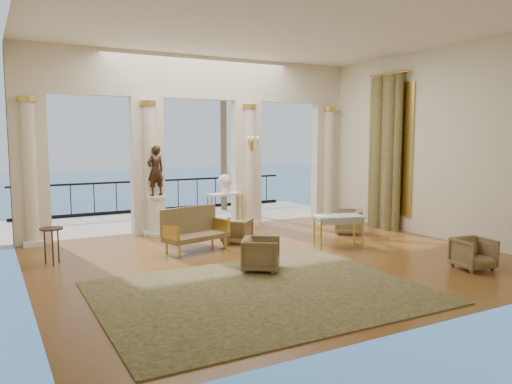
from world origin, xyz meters
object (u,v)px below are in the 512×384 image
armchair_b (474,252)px  settee (194,229)px  console_table (225,199)px  side_table (51,233)px  statue (156,171)px  game_table (338,219)px  pedestal (157,216)px  armchair_d (237,229)px  armchair_c (349,220)px  armchair_a (261,253)px

armchair_b → settee: size_ratio=0.42×
console_table → side_table: bearing=-172.3°
side_table → statue: bearing=34.5°
game_table → pedestal: 4.51m
armchair_b → statue: statue is taller
side_table → settee: bearing=-4.4°
game_table → side_table: 5.90m
settee → pedestal: (-0.17, 2.03, 0.01)m
settee → console_table: console_table is taller
armchair_b → game_table: size_ratio=0.55×
armchair_d → settee: 1.21m
armchair_d → armchair_b: bearing=169.2°
armchair_c → game_table: size_ratio=0.58×
settee → console_table: size_ratio=1.43×
armchair_b → side_table: 7.93m
armchair_a → armchair_d: size_ratio=1.08×
armchair_a → console_table: size_ratio=0.64×
armchair_c → side_table: (-6.94, 0.33, 0.27)m
armchair_d → console_table: size_ratio=0.59×
side_table → console_table: bearing=22.4°
game_table → console_table: 3.55m
statue → side_table: 3.35m
side_table → armchair_c: bearing=-2.7°
settee → side_table: (-2.81, 0.22, 0.15)m
armchair_a → statue: size_ratio=0.55×
armchair_b → pedestal: pedestal is taller
armchair_b → statue: (-4.13, 5.93, 1.28)m
armchair_c → statue: statue is taller
settee → armchair_c: bearing=-16.2°
settee → side_table: size_ratio=2.14×
game_table → console_table: (-1.17, 3.35, 0.14)m
settee → game_table: bearing=-38.2°
armchair_d → side_table: (-3.98, -0.05, 0.30)m
armchair_b → settee: 5.56m
armchair_b → console_table: bearing=118.6°
armchair_a → side_table: size_ratio=0.95×
armchair_a → pedestal: 4.20m
armchair_c → settee: size_ratio=0.45×
armchair_c → armchair_b: bearing=38.7°
armchair_b → pedestal: bearing=132.9°
armchair_b → armchair_d: 5.01m
armchair_c → side_table: 6.96m
pedestal → console_table: bearing=1.5°
armchair_c → pedestal: (-4.31, 2.15, 0.14)m
armchair_c → armchair_a: bearing=-20.1°
armchair_b → pedestal: 7.23m
pedestal → armchair_c: bearing=-26.5°
pedestal → game_table: bearing=-47.1°
game_table → statue: size_ratio=0.95×
armchair_c → statue: 4.98m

